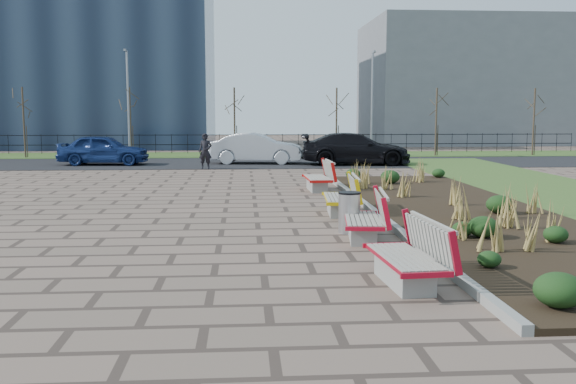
{
  "coord_description": "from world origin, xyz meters",
  "views": [
    {
      "loc": [
        0.51,
        -11.24,
        2.72
      ],
      "look_at": [
        1.5,
        3.0,
        0.9
      ],
      "focal_mm": 40.0,
      "sensor_mm": 36.0,
      "label": 1
    }
  ],
  "objects": [
    {
      "name": "bench_a",
      "position": [
        3.0,
        -1.58,
        0.5
      ],
      "size": [
        1.05,
        2.16,
        1.0
      ],
      "primitive_type": null,
      "rotation": [
        0.0,
        0.0,
        0.07
      ],
      "color": "#B10B21",
      "rests_on": "ground"
    },
    {
      "name": "litter_bin",
      "position": [
        2.85,
        2.73,
        0.45
      ],
      "size": [
        0.48,
        0.48,
        0.9
      ],
      "primitive_type": "cylinder",
      "color": "#B2B2B7",
      "rests_on": "ground"
    },
    {
      "name": "car_silver",
      "position": [
        1.17,
        21.56,
        0.8
      ],
      "size": [
        4.87,
        2.18,
        1.55
      ],
      "primitive_type": "imported",
      "rotation": [
        0.0,
        0.0,
        1.46
      ],
      "color": "silver",
      "rests_on": "road"
    },
    {
      "name": "bench_d",
      "position": [
        3.0,
        10.34,
        0.5
      ],
      "size": [
        0.96,
        2.13,
        1.0
      ],
      "primitive_type": null,
      "rotation": [
        0.0,
        0.0,
        0.03
      ],
      "color": "red",
      "rests_on": "ground"
    },
    {
      "name": "tree_f",
      "position": [
        18.0,
        26.5,
        2.04
      ],
      "size": [
        1.4,
        1.4,
        4.0
      ],
      "primitive_type": null,
      "color": "#4C3D2D",
      "rests_on": "grass_verge_far"
    },
    {
      "name": "tree_e",
      "position": [
        12.0,
        26.5,
        2.04
      ],
      "size": [
        1.4,
        1.4,
        4.0
      ],
      "primitive_type": null,
      "color": "#4C3D2D",
      "rests_on": "grass_verge_far"
    },
    {
      "name": "lamp_west",
      "position": [
        -6.0,
        26.0,
        3.04
      ],
      "size": [
        0.24,
        0.6,
        6.0
      ],
      "primitive_type": null,
      "color": "gray",
      "rests_on": "grass_verge_far"
    },
    {
      "name": "lamp_east",
      "position": [
        8.0,
        26.0,
        3.04
      ],
      "size": [
        0.24,
        0.6,
        6.0
      ],
      "primitive_type": null,
      "color": "gray",
      "rests_on": "grass_verge_far"
    },
    {
      "name": "pedestrian",
      "position": [
        -1.26,
        18.63,
        0.83
      ],
      "size": [
        0.66,
        0.49,
        1.67
      ],
      "primitive_type": "imported",
      "rotation": [
        0.0,
        0.0,
        -0.15
      ],
      "color": "black",
      "rests_on": "ground"
    },
    {
      "name": "bench_c",
      "position": [
        3.0,
        5.32,
        0.5
      ],
      "size": [
        1.05,
        2.16,
        1.0
      ],
      "primitive_type": null,
      "rotation": [
        0.0,
        0.0,
        -0.07
      ],
      "color": "yellow",
      "rests_on": "ground"
    },
    {
      "name": "railing_fence",
      "position": [
        0.0,
        29.5,
        0.64
      ],
      "size": [
        44.0,
        0.1,
        1.2
      ],
      "primitive_type": null,
      "color": "black",
      "rests_on": "grass_verge_far"
    },
    {
      "name": "car_black",
      "position": [
        6.1,
        20.51,
        0.81
      ],
      "size": [
        5.59,
        2.6,
        1.58
      ],
      "primitive_type": "imported",
      "rotation": [
        0.0,
        0.0,
        1.5
      ],
      "color": "black",
      "rests_on": "road"
    },
    {
      "name": "ground",
      "position": [
        0.0,
        0.0,
        0.0
      ],
      "size": [
        120.0,
        120.0,
        0.0
      ],
      "primitive_type": "plane",
      "color": "brown",
      "rests_on": "ground"
    },
    {
      "name": "tree_d",
      "position": [
        6.0,
        26.5,
        2.04
      ],
      "size": [
        1.4,
        1.4,
        4.0
      ],
      "primitive_type": null,
      "color": "#4C3D2D",
      "rests_on": "grass_verge_far"
    },
    {
      "name": "grass_verge_far",
      "position": [
        0.0,
        28.0,
        0.02
      ],
      "size": [
        80.0,
        5.0,
        0.04
      ],
      "primitive_type": "cube",
      "color": "#33511E",
      "rests_on": "ground"
    },
    {
      "name": "bench_b",
      "position": [
        3.0,
        1.97,
        0.5
      ],
      "size": [
        1.16,
        2.2,
        1.0
      ],
      "primitive_type": null,
      "rotation": [
        0.0,
        0.0,
        -0.13
      ],
      "color": "red",
      "rests_on": "ground"
    },
    {
      "name": "tree_a",
      "position": [
        -12.0,
        26.5,
        2.04
      ],
      "size": [
        1.4,
        1.4,
        4.0
      ],
      "primitive_type": null,
      "color": "#4C3D2D",
      "rests_on": "grass_verge_far"
    },
    {
      "name": "planting_curb",
      "position": [
        3.92,
        5.0,
        0.07
      ],
      "size": [
        0.16,
        18.0,
        0.15
      ],
      "primitive_type": "cube",
      "color": "gray",
      "rests_on": "ground"
    },
    {
      "name": "planting_bed",
      "position": [
        6.25,
        5.0,
        0.05
      ],
      "size": [
        4.5,
        18.0,
        0.1
      ],
      "primitive_type": "cube",
      "color": "black",
      "rests_on": "ground"
    },
    {
      "name": "road",
      "position": [
        0.0,
        22.0,
        0.01
      ],
      "size": [
        80.0,
        7.0,
        0.02
      ],
      "primitive_type": "cube",
      "color": "black",
      "rests_on": "ground"
    },
    {
      "name": "building_grey",
      "position": [
        20.0,
        42.0,
        5.0
      ],
      "size": [
        18.0,
        12.0,
        10.0
      ],
      "primitive_type": "cube",
      "color": "slate",
      "rests_on": "ground"
    },
    {
      "name": "tree_b",
      "position": [
        -6.0,
        26.5,
        2.04
      ],
      "size": [
        1.4,
        1.4,
        4.0
      ],
      "primitive_type": null,
      "color": "#4C3D2D",
      "rests_on": "grass_verge_far"
    },
    {
      "name": "car_blue",
      "position": [
        -6.46,
        21.3,
        0.77
      ],
      "size": [
        4.51,
        2.02,
        1.5
      ],
      "primitive_type": "imported",
      "rotation": [
        0.0,
        0.0,
        1.51
      ],
      "color": "navy",
      "rests_on": "road"
    },
    {
      "name": "tree_c",
      "position": [
        0.0,
        26.5,
        2.04
      ],
      "size": [
        1.4,
        1.4,
        4.0
      ],
      "primitive_type": null,
      "color": "#4C3D2D",
      "rests_on": "grass_verge_far"
    }
  ]
}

